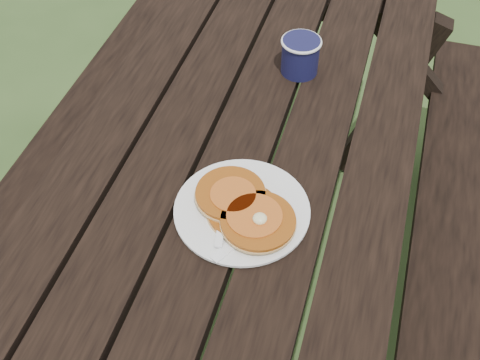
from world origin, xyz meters
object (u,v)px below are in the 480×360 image
(pancake_stack, at_px, (245,209))
(coffee_cup, at_px, (300,54))
(plate, at_px, (242,211))
(picnic_table, at_px, (249,222))

(pancake_stack, relative_size, coffee_cup, 2.16)
(plate, distance_m, coffee_cup, 0.48)
(picnic_table, relative_size, pancake_stack, 8.40)
(picnic_table, xyz_separation_m, coffee_cup, (0.07, 0.21, 0.43))
(picnic_table, bearing_deg, pancake_stack, -76.54)
(plate, xyz_separation_m, coffee_cup, (0.01, 0.47, 0.05))
(plate, bearing_deg, picnic_table, 102.17)
(picnic_table, distance_m, plate, 0.47)
(picnic_table, height_order, coffee_cup, coffee_cup)
(plate, bearing_deg, coffee_cup, 88.90)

